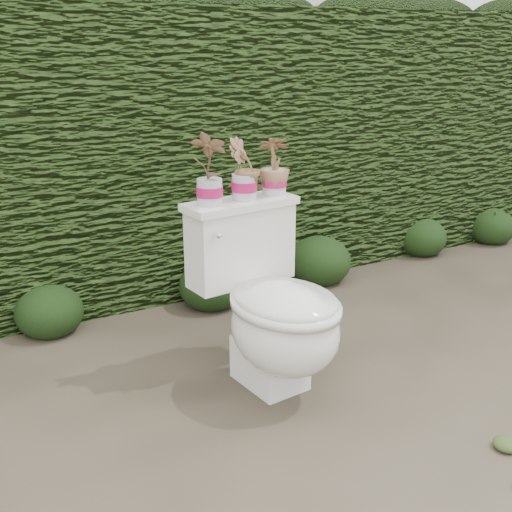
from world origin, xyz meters
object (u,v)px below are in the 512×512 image
toilet (273,309)px  potted_plant_center (244,171)px  potted_plant_right (274,168)px  potted_plant_left (209,170)px

toilet → potted_plant_center: potted_plant_center is taller
potted_plant_right → toilet: bearing=78.6°
toilet → potted_plant_center: 0.60m
potted_plant_left → potted_plant_center: size_ratio=1.17×
toilet → potted_plant_left: (-0.18, 0.22, 0.57)m
toilet → potted_plant_right: (0.15, 0.26, 0.54)m
toilet → potted_plant_right: bearing=53.3°
toilet → potted_plant_left: potted_plant_left is taller
potted_plant_left → potted_plant_center: (0.17, 0.02, -0.02)m
potted_plant_left → toilet: bearing=178.2°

